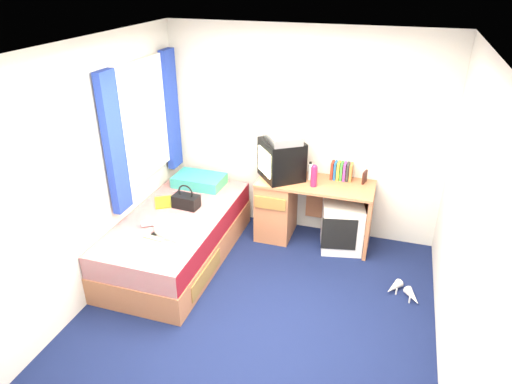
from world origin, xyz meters
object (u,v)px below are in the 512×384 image
(pillow, at_px, (199,180))
(towel, at_px, (176,229))
(desk, at_px, (291,205))
(picture_frame, at_px, (365,177))
(storage_cube, at_px, (342,226))
(crt_tv, at_px, (281,159))
(aerosol_can, at_px, (310,172))
(bed, at_px, (178,237))
(white_heels, at_px, (403,292))
(vcr, at_px, (282,137))
(magazine, at_px, (165,202))
(handbag, at_px, (186,201))
(remote_control, at_px, (158,232))
(colour_swatch_fan, at_px, (154,238))
(water_bottle, at_px, (151,223))
(pink_water_bottle, at_px, (314,177))

(pillow, distance_m, towel, 1.11)
(desk, bearing_deg, picture_frame, 10.41)
(desk, relative_size, storage_cube, 2.33)
(crt_tv, xyz_separation_m, aerosol_can, (0.33, 0.05, -0.13))
(bed, xyz_separation_m, white_heels, (2.40, 0.07, -0.23))
(vcr, xyz_separation_m, picture_frame, (0.92, 0.14, -0.42))
(desk, height_order, magazine, desk)
(handbag, height_order, magazine, handbag)
(desk, relative_size, white_heels, 3.51)
(vcr, distance_m, remote_control, 1.68)
(picture_frame, relative_size, colour_swatch_fan, 0.64)
(water_bottle, height_order, remote_control, water_bottle)
(crt_tv, xyz_separation_m, magazine, (-1.18, -0.61, -0.43))
(picture_frame, height_order, towel, picture_frame)
(storage_cube, distance_m, picture_frame, 0.61)
(white_heels, bearing_deg, pillow, 164.64)
(handbag, bearing_deg, crt_tv, 39.84)
(aerosol_can, bearing_deg, crt_tv, -171.47)
(storage_cube, height_order, crt_tv, crt_tv)
(desk, bearing_deg, aerosol_can, 14.45)
(colour_swatch_fan, distance_m, remote_control, 0.11)
(vcr, height_order, aerosol_can, vcr)
(colour_swatch_fan, bearing_deg, aerosol_can, 47.46)
(desk, height_order, picture_frame, picture_frame)
(vcr, relative_size, handbag, 1.54)
(picture_frame, bearing_deg, aerosol_can, -157.94)
(water_bottle, xyz_separation_m, colour_swatch_fan, (0.14, -0.21, -0.03))
(desk, xyz_separation_m, handbag, (-1.03, -0.63, 0.21))
(towel, relative_size, colour_swatch_fan, 1.50)
(picture_frame, relative_size, water_bottle, 0.70)
(pink_water_bottle, height_order, magazine, pink_water_bottle)
(pillow, bearing_deg, remote_control, -87.53)
(remote_control, bearing_deg, colour_swatch_fan, -70.33)
(pink_water_bottle, height_order, colour_swatch_fan, pink_water_bottle)
(pink_water_bottle, bearing_deg, crt_tv, 164.54)
(pink_water_bottle, distance_m, aerosol_can, 0.18)
(remote_control, bearing_deg, desk, 57.77)
(white_heels, bearing_deg, pink_water_bottle, 148.88)
(desk, bearing_deg, bed, -142.26)
(storage_cube, xyz_separation_m, handbag, (-1.65, -0.56, 0.34))
(handbag, relative_size, towel, 0.91)
(aerosol_can, distance_m, remote_control, 1.81)
(water_bottle, bearing_deg, bed, 64.27)
(handbag, bearing_deg, pillow, 104.08)
(desk, relative_size, aerosol_can, 6.75)
(colour_swatch_fan, bearing_deg, magazine, 110.21)
(desk, bearing_deg, vcr, 178.29)
(bed, height_order, desk, desk)
(vcr, bearing_deg, colour_swatch_fan, -68.69)
(magazine, distance_m, water_bottle, 0.51)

